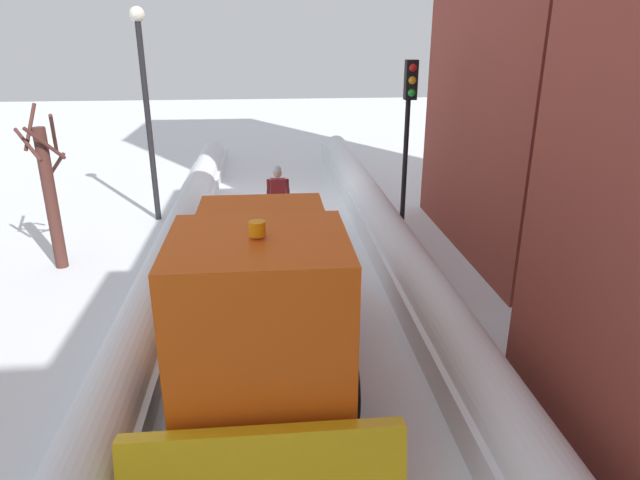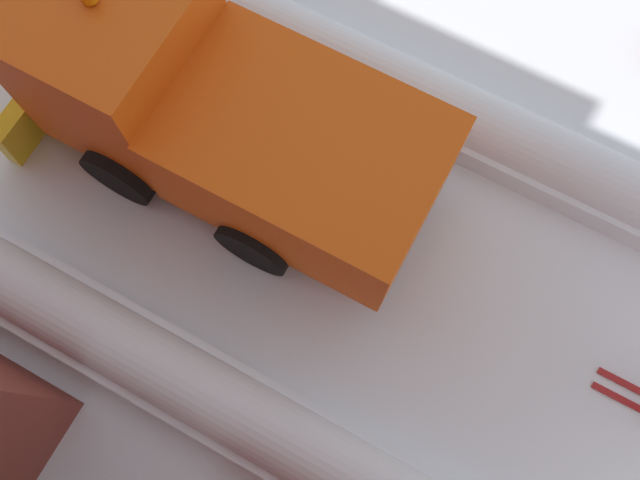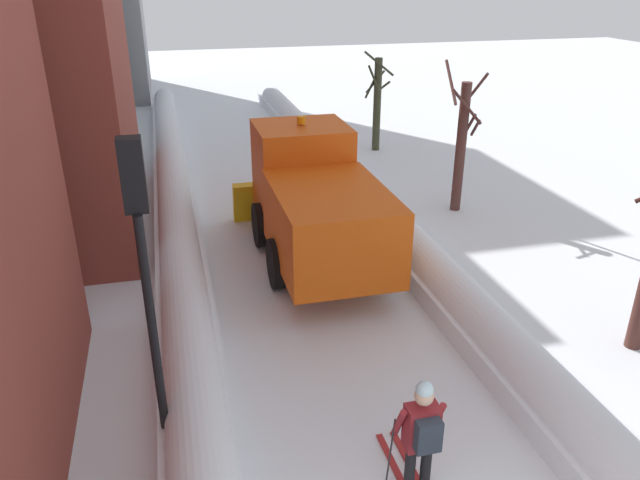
{
  "view_description": "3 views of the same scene",
  "coord_description": "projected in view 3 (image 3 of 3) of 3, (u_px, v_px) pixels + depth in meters",
  "views": [
    {
      "loc": [
        0.34,
        16.86,
        5.24
      ],
      "look_at": [
        -0.71,
        5.76,
        1.06
      ],
      "focal_mm": 31.5,
      "sensor_mm": 36.0,
      "label": 1
    },
    {
      "loc": [
        -2.42,
        6.01,
        9.1
      ],
      "look_at": [
        -0.38,
        7.11,
        1.49
      ],
      "focal_mm": 36.61,
      "sensor_mm": 36.0,
      "label": 2
    },
    {
      "loc": [
        -2.61,
        -3.54,
        6.37
      ],
      "look_at": [
        -0.04,
        6.59,
        1.65
      ],
      "focal_mm": 34.18,
      "sensor_mm": 36.0,
      "label": 3
    }
  ],
  "objects": [
    {
      "name": "snowbank_left",
      "position": [
        179.0,
        241.0,
        14.4
      ],
      "size": [
        1.1,
        36.0,
        1.0
      ],
      "color": "white",
      "rests_on": "ground"
    },
    {
      "name": "ground_plane",
      "position": [
        288.0,
        246.0,
        15.17
      ],
      "size": [
        80.0,
        80.0,
        0.0
      ],
      "primitive_type": "plane",
      "color": "white"
    },
    {
      "name": "bare_tree_far",
      "position": [
        377.0,
        102.0,
        22.37
      ],
      "size": [
        1.06,
        1.07,
        3.66
      ],
      "color": "#383B26",
      "rests_on": "ground"
    },
    {
      "name": "skier",
      "position": [
        421.0,
        435.0,
        7.63
      ],
      "size": [
        0.62,
        1.8,
        1.81
      ],
      "color": "black",
      "rests_on": "ground"
    },
    {
      "name": "bare_tree_mid",
      "position": [
        461.0,
        143.0,
        16.65
      ],
      "size": [
        1.06,
        1.33,
        4.09
      ],
      "color": "#4B2D28",
      "rests_on": "ground"
    },
    {
      "name": "snowbank_right",
      "position": [
        388.0,
        223.0,
        15.62
      ],
      "size": [
        1.1,
        36.0,
        0.9
      ],
      "color": "white",
      "rests_on": "ground"
    },
    {
      "name": "traffic_light_pole",
      "position": [
        142.0,
        249.0,
        7.42
      ],
      "size": [
        0.28,
        0.42,
        4.6
      ],
      "color": "black",
      "rests_on": "ground"
    },
    {
      "name": "plow_truck",
      "position": [
        315.0,
        201.0,
        13.9
      ],
      "size": [
        3.2,
        5.98,
        3.12
      ],
      "color": "#DB510F",
      "rests_on": "ground"
    }
  ]
}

